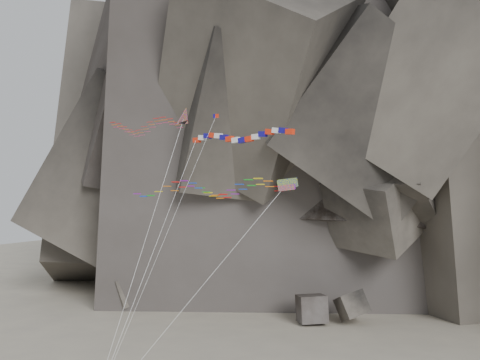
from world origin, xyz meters
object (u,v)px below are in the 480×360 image
at_px(banner_kite, 239,138).
at_px(parafoil_kite, 201,188).
at_px(delta_kite, 142,126).
at_px(pennant_kite, 182,196).

bearing_deg(banner_kite, parafoil_kite, -114.75).
relative_size(delta_kite, banner_kite, 1.10).
height_order(banner_kite, pennant_kite, pennant_kite).
height_order(delta_kite, parafoil_kite, delta_kite).
bearing_deg(pennant_kite, parafoil_kite, 104.94).
relative_size(banner_kite, pennant_kite, 0.96).
xyz_separation_m(delta_kite, banner_kite, (9.95, -0.50, -1.48)).
bearing_deg(banner_kite, pennant_kite, -94.50).
bearing_deg(delta_kite, parafoil_kite, -15.08).
distance_m(delta_kite, parafoil_kite, 10.10).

